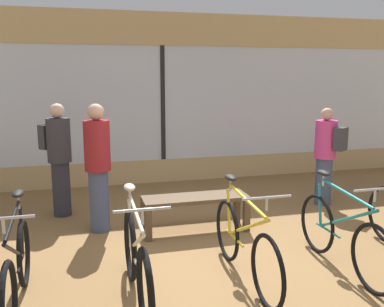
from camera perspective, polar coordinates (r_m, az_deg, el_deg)
ground_plane at (r=4.93m, az=5.17°, el=-14.47°), size 24.00×24.00×0.00m
shop_back_wall at (r=8.19m, az=-3.95°, el=7.45°), size 12.00×0.08×3.20m
bicycle_far_left at (r=4.20m, az=-22.31°, el=-14.18°), size 0.46×1.66×1.02m
bicycle_left at (r=4.05m, az=-7.40°, el=-14.14°), size 0.46×1.72×1.04m
bicycle_center at (r=4.45m, az=6.99°, el=-11.82°), size 0.46×1.75×1.03m
bicycle_right at (r=4.91m, az=19.34°, el=-10.19°), size 0.46×1.71×1.03m
display_bench at (r=5.71m, az=0.44°, el=-6.58°), size 1.40×0.44×0.49m
customer_near_rack at (r=7.12m, az=17.45°, el=0.01°), size 0.51×0.56×1.56m
customer_by_window at (r=6.55m, az=-17.35°, el=-0.32°), size 0.54×0.55×1.67m
customer_mid_floor at (r=5.74m, az=-12.45°, el=-1.57°), size 0.48×0.48×1.71m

